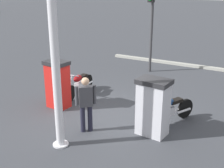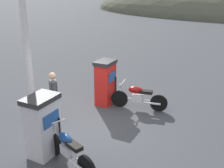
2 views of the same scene
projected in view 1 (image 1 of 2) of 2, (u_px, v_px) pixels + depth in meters
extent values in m
plane|color=#383A3F|center=(110.00, 113.00, 9.24)|extent=(120.00, 120.00, 0.00)
cube|color=silver|center=(153.00, 109.00, 7.76)|extent=(0.57, 0.79, 1.44)
cube|color=#1E478C|center=(158.00, 95.00, 7.88)|extent=(0.05, 0.54, 0.32)
cube|color=#262628|center=(154.00, 82.00, 7.51)|extent=(0.62, 0.87, 0.12)
cylinder|color=black|center=(150.00, 111.00, 8.21)|extent=(0.05, 0.05, 0.93)
cube|color=red|center=(58.00, 86.00, 9.48)|extent=(0.52, 0.69, 1.43)
cube|color=#1E478C|center=(63.00, 75.00, 9.58)|extent=(0.05, 0.47, 0.32)
cube|color=#262628|center=(56.00, 63.00, 9.23)|extent=(0.57, 0.76, 0.12)
cylinder|color=black|center=(60.00, 89.00, 9.90)|extent=(0.05, 0.05, 0.93)
cylinder|color=black|center=(152.00, 120.00, 8.12)|extent=(0.58, 0.29, 0.60)
cylinder|color=black|center=(185.00, 109.00, 8.84)|extent=(0.58, 0.29, 0.60)
cube|color=silver|center=(168.00, 111.00, 8.42)|extent=(0.41, 0.32, 0.24)
cylinder|color=silver|center=(169.00, 112.00, 8.46)|extent=(0.94, 0.43, 0.05)
ellipsoid|color=navy|center=(167.00, 103.00, 8.29)|extent=(0.53, 0.39, 0.24)
cube|color=black|center=(175.00, 101.00, 8.48)|extent=(0.48, 0.35, 0.10)
cylinder|color=silver|center=(154.00, 110.00, 8.04)|extent=(0.26, 0.14, 0.57)
cylinder|color=silver|center=(156.00, 98.00, 7.98)|extent=(0.25, 0.53, 0.04)
sphere|color=silver|center=(153.00, 103.00, 7.97)|extent=(0.18, 0.18, 0.14)
cylinder|color=silver|center=(184.00, 111.00, 8.63)|extent=(0.54, 0.27, 0.07)
cylinder|color=black|center=(70.00, 94.00, 10.05)|extent=(0.58, 0.16, 0.58)
cylinder|color=black|center=(88.00, 82.00, 11.20)|extent=(0.58, 0.16, 0.58)
cube|color=silver|center=(79.00, 85.00, 10.54)|extent=(0.39, 0.26, 0.24)
cylinder|color=silver|center=(80.00, 86.00, 10.60)|extent=(0.99, 0.22, 0.05)
ellipsoid|color=maroon|center=(78.00, 78.00, 10.39)|extent=(0.51, 0.30, 0.24)
cube|color=black|center=(82.00, 77.00, 10.70)|extent=(0.47, 0.27, 0.10)
cylinder|color=silver|center=(71.00, 85.00, 9.98)|extent=(0.26, 0.08, 0.57)
cylinder|color=silver|center=(71.00, 75.00, 9.94)|extent=(0.13, 0.56, 0.04)
sphere|color=silver|center=(70.00, 80.00, 9.90)|extent=(0.16, 0.16, 0.14)
cylinder|color=silver|center=(89.00, 84.00, 10.97)|extent=(0.55, 0.16, 0.07)
cylinder|color=#1E1E2D|center=(83.00, 119.00, 8.00)|extent=(0.18, 0.18, 0.75)
cylinder|color=#1E1E2D|center=(90.00, 118.00, 8.04)|extent=(0.18, 0.18, 0.75)
cube|color=#3F3F44|center=(86.00, 96.00, 7.81)|extent=(0.39, 0.40, 0.56)
cylinder|color=#3F3F44|center=(77.00, 96.00, 7.75)|extent=(0.13, 0.13, 0.53)
cylinder|color=#3F3F44|center=(95.00, 95.00, 7.84)|extent=(0.13, 0.13, 0.53)
sphere|color=tan|center=(85.00, 81.00, 7.67)|extent=(0.29, 0.29, 0.21)
cylinder|color=#38383A|center=(151.00, 30.00, 12.88)|extent=(0.13, 0.13, 3.79)
cylinder|color=silver|center=(55.00, 52.00, 6.66)|extent=(0.20, 0.20, 4.79)
cylinder|color=silver|center=(61.00, 144.00, 7.45)|extent=(0.40, 0.40, 0.04)
cube|color=#9E9E93|center=(183.00, 64.00, 14.41)|extent=(0.68, 7.46, 0.12)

